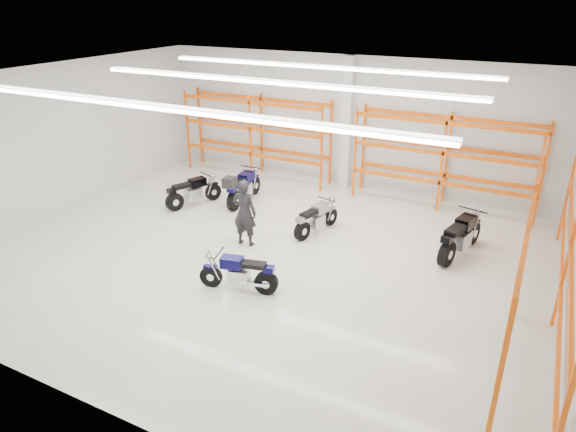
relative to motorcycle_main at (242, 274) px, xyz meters
The scene contains 12 objects.
ground 1.87m from the motorcycle_main, 103.74° to the left, with size 14.00×14.00×0.00m, color beige.
room_shell 3.39m from the motorcycle_main, 103.55° to the left, with size 14.02×12.02×4.51m.
motorcycle_main is the anchor object (origin of this frame).
motorcycle_back_a 5.54m from the motorcycle_main, 138.71° to the left, with size 0.98×1.89×0.98m.
motorcycle_back_b 5.34m from the motorcycle_main, 121.81° to the left, with size 0.72×2.26×1.16m.
motorcycle_back_c 3.58m from the motorcycle_main, 86.40° to the left, with size 0.76×1.84×0.92m.
motorcycle_back_d 5.76m from the motorcycle_main, 44.29° to the left, with size 0.94×2.27×1.13m.
standing_man 2.46m from the motorcycle_main, 119.60° to the left, with size 0.68×0.45×1.86m, color black.
structural_column 7.81m from the motorcycle_main, 93.26° to the left, with size 0.32×0.32×4.50m, color white.
pallet_racking_back_left 8.31m from the motorcycle_main, 117.87° to the left, with size 5.67×0.87×3.00m.
pallet_racking_back_right 7.95m from the motorcycle_main, 67.73° to the left, with size 5.67×0.87×3.00m.
pallet_racking_side 6.45m from the motorcycle_main, 16.30° to the left, with size 0.87×9.07×3.00m.
Camera 1 is at (6.02, -10.39, 6.35)m, focal length 32.00 mm.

